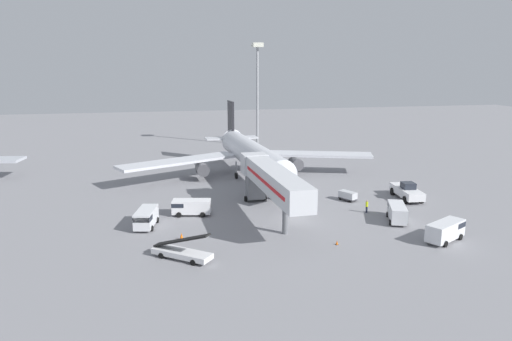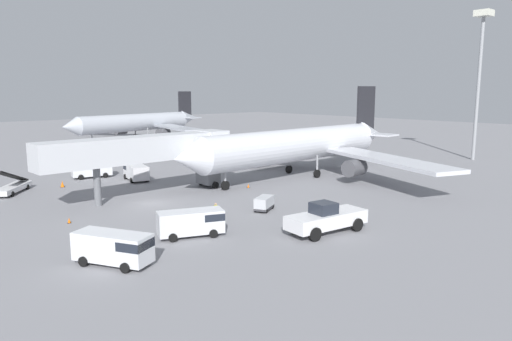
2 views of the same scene
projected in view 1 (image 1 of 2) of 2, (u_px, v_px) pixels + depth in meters
name	position (u px, v px, depth m)	size (l,w,h in m)	color
ground_plane	(295.00, 220.00, 59.60)	(300.00, 300.00, 0.00)	gray
airplane_at_gate	(251.00, 154.00, 80.71)	(45.16, 40.46, 12.11)	silver
jet_bridge	(271.00, 179.00, 59.57)	(3.88, 22.02, 6.77)	silver
pushback_tug	(407.00, 191.00, 68.70)	(3.38, 7.35, 2.56)	white
belt_loader_truck	(182.00, 252.00, 47.49)	(6.09, 5.43, 3.10)	white
service_van_far_left	(190.00, 206.00, 61.41)	(5.22, 3.05, 2.00)	white
service_van_near_center	(146.00, 217.00, 56.70)	(3.06, 5.31, 2.16)	silver
service_van_rear_right	(397.00, 212.00, 59.04)	(3.66, 5.49, 2.10)	silver
service_van_mid_right	(446.00, 230.00, 52.35)	(5.58, 4.20, 2.18)	silver
baggage_cart_near_left	(348.00, 196.00, 68.00)	(2.27, 2.84, 1.35)	#38383D
ground_crew_worker_foreground	(367.00, 206.00, 62.37)	(0.43, 0.43, 1.72)	#1E2333
safety_cone_alpha	(337.00, 243.00, 51.35)	(0.31, 0.31, 0.49)	black
safety_cone_bravo	(182.00, 236.00, 52.85)	(0.50, 0.50, 0.76)	black
safety_cone_charlie	(274.00, 192.00, 71.80)	(0.32, 0.32, 0.49)	black
apron_light_mast	(257.00, 75.00, 111.19)	(2.40, 2.40, 24.13)	#93969B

